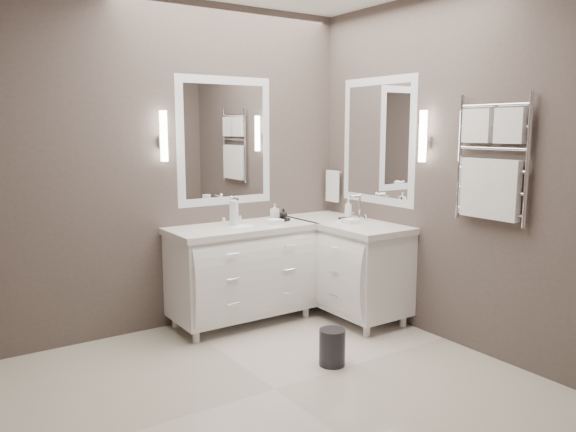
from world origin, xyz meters
TOP-DOWN VIEW (x-y plane):
  - floor at (0.00, 0.00)m, footprint 3.20×3.00m
  - wall_back at (0.00, 1.50)m, footprint 3.20×0.01m
  - wall_front at (0.00, -1.50)m, footprint 3.20×0.01m
  - wall_right at (1.60, 0.00)m, footprint 0.01×3.00m
  - vanity_back at (0.45, 1.23)m, footprint 1.24×0.59m
  - vanity_right at (1.33, 0.90)m, footprint 0.59×1.24m
  - mirror_back at (0.45, 1.49)m, footprint 0.90×0.02m
  - mirror_right at (1.59, 0.80)m, footprint 0.02×0.90m
  - sconce_back at (-0.13, 1.43)m, footprint 0.06×0.06m
  - sconce_right at (1.53, 0.22)m, footprint 0.06×0.06m
  - towel_bar_corner at (1.54, 1.36)m, footprint 0.03×0.22m
  - towel_ladder at (1.55, -0.40)m, footprint 0.06×0.58m
  - waste_bin at (0.54, 0.09)m, footprint 0.24×0.24m
  - amenity_tray_back at (0.83, 1.23)m, footprint 0.20×0.17m
  - amenity_tray_right at (1.35, 0.90)m, footprint 0.15×0.18m
  - water_bottle at (0.38, 1.22)m, footprint 0.10×0.10m
  - soap_bottle_a at (0.80, 1.25)m, footprint 0.06×0.06m
  - soap_bottle_b at (0.86, 1.20)m, footprint 0.08×0.08m
  - soap_bottle_c at (1.35, 0.90)m, footprint 0.09×0.09m

SIDE VIEW (x-z plane):
  - floor at x=0.00m, z-range -0.01..0.00m
  - waste_bin at x=0.54m, z-range 0.00..0.26m
  - vanity_back at x=0.45m, z-range 0.00..0.97m
  - vanity_right at x=1.33m, z-range 0.00..0.97m
  - amenity_tray_right at x=1.35m, z-range 0.85..0.87m
  - amenity_tray_back at x=0.83m, z-range 0.85..0.88m
  - soap_bottle_b at x=0.86m, z-range 0.88..0.96m
  - soap_bottle_a at x=0.80m, z-range 0.88..1.01m
  - water_bottle at x=0.38m, z-range 0.85..1.07m
  - soap_bottle_c at x=1.35m, z-range 0.87..1.05m
  - towel_bar_corner at x=1.54m, z-range 0.97..1.27m
  - wall_back at x=0.00m, z-range 0.00..2.70m
  - wall_front at x=0.00m, z-range 0.00..2.70m
  - wall_right at x=1.60m, z-range 0.00..2.70m
  - towel_ladder at x=1.55m, z-range 0.94..1.84m
  - mirror_back at x=0.45m, z-range 1.00..2.10m
  - mirror_right at x=1.59m, z-range 1.00..2.10m
  - sconce_back at x=-0.13m, z-range 1.39..1.79m
  - sconce_right at x=1.53m, z-range 1.39..1.79m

